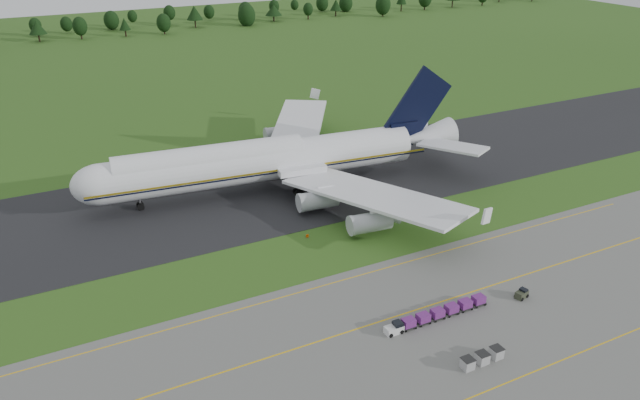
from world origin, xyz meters
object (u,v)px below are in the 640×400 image
aircraft (271,160)px  baggage_train (436,314)px  edge_markers (368,221)px  uld_row (482,358)px  utility_cart (522,295)px

aircraft → baggage_train: aircraft is taller
aircraft → edge_markers: size_ratio=3.19×
uld_row → edge_markers: 41.70m
aircraft → edge_markers: bearing=-65.8°
utility_cart → edge_markers: bearing=103.5°
utility_cart → aircraft: bearing=108.1°
baggage_train → uld_row: bearing=-92.1°
aircraft → edge_markers: 25.45m
utility_cart → uld_row: bearing=-149.6°
baggage_train → utility_cart: bearing=-5.9°
edge_markers → baggage_train: bearing=-103.3°
aircraft → baggage_train: size_ratio=4.81×
baggage_train → uld_row: 10.52m
baggage_train → edge_markers: 31.33m
utility_cart → uld_row: 17.72m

